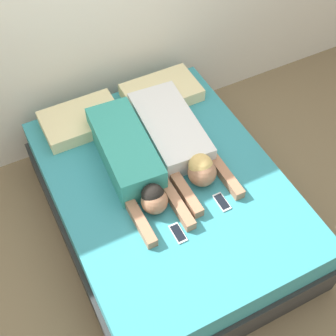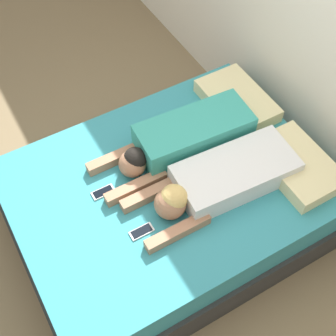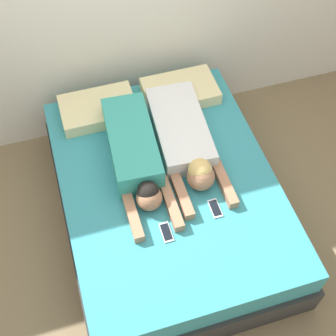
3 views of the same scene
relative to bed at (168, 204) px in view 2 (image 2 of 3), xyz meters
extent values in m
plane|color=#7F6B4C|center=(0.00, 0.00, -0.26)|extent=(12.00, 12.00, 0.00)
cube|color=#2D2D2D|center=(0.00, 0.00, -0.12)|extent=(1.58, 2.08, 0.29)
cube|color=teal|center=(0.00, 0.00, 0.15)|extent=(1.52, 2.02, 0.25)
cube|color=beige|center=(-0.34, 0.79, 0.33)|extent=(0.59, 0.38, 0.11)
cube|color=beige|center=(0.34, 0.79, 0.33)|extent=(0.59, 0.38, 0.11)
cube|color=teal|center=(-0.18, 0.31, 0.39)|extent=(0.38, 0.80, 0.23)
sphere|color=#A37051|center=(-0.18, -0.16, 0.36)|extent=(0.18, 0.18, 0.18)
sphere|color=black|center=(-0.18, -0.14, 0.41)|extent=(0.15, 0.15, 0.15)
cube|color=#A37051|center=(-0.32, -0.21, 0.31)|extent=(0.07, 0.43, 0.07)
cube|color=#A37051|center=(-0.05, -0.21, 0.31)|extent=(0.07, 0.43, 0.07)
cube|color=silver|center=(0.21, 0.38, 0.36)|extent=(0.43, 0.81, 0.17)
sphere|color=#A37051|center=(0.21, -0.11, 0.37)|extent=(0.20, 0.20, 0.20)
sphere|color=#D8B266|center=(0.21, -0.08, 0.42)|extent=(0.17, 0.17, 0.17)
cube|color=#A37051|center=(0.05, -0.14, 0.31)|extent=(0.07, 0.43, 0.07)
cube|color=#A37051|center=(0.37, -0.14, 0.31)|extent=(0.07, 0.43, 0.07)
cube|color=silver|center=(-0.13, -0.41, 0.28)|extent=(0.07, 0.15, 0.01)
cube|color=black|center=(-0.13, -0.41, 0.28)|extent=(0.06, 0.13, 0.00)
cube|color=silver|center=(0.24, -0.33, 0.28)|extent=(0.07, 0.15, 0.01)
cube|color=black|center=(0.24, -0.33, 0.28)|extent=(0.06, 0.13, 0.00)
camera|label=1|loc=(-0.89, -1.75, 2.91)|focal=50.00mm
camera|label=2|loc=(1.52, -0.88, 2.79)|focal=50.00mm
camera|label=3|loc=(-0.56, -1.83, 3.07)|focal=50.00mm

